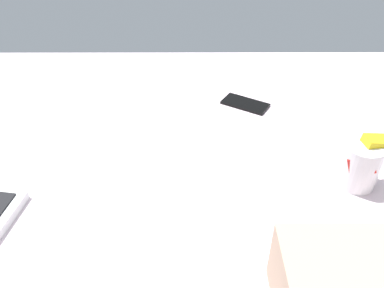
{
  "coord_description": "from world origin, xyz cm",
  "views": [
    {
      "loc": [
        6.01,
        75.5,
        81.38
      ],
      "look_at": [
        5.79,
        -1.91,
        24.0
      ],
      "focal_mm": 37.12,
      "sensor_mm": 36.0,
      "label": 1
    }
  ],
  "objects": [
    {
      "name": "cell_phone",
      "position": [
        -10.76,
        -30.31,
        18.4
      ],
      "size": [
        15.5,
        13.05,
        0.8
      ],
      "primitive_type": "cube",
      "rotation": [
        0.0,
        0.0,
        1.03
      ],
      "color": "black",
      "rests_on": "bed_mattress"
    },
    {
      "name": "bed_mattress",
      "position": [
        0.0,
        0.0,
        9.0
      ],
      "size": [
        180.0,
        140.0,
        18.0
      ],
      "primitive_type": "cube",
      "color": "silver",
      "rests_on": "ground"
    },
    {
      "name": "snack_cup",
      "position": [
        -32.7,
        5.58,
        23.87
      ],
      "size": [
        10.02,
        9.0,
        12.98
      ],
      "color": "silver",
      "rests_on": "bed_mattress"
    }
  ]
}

